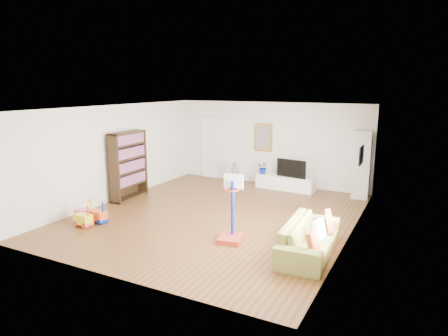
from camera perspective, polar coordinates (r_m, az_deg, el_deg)
The scene contains 25 objects.
floor at distance 10.18m, azimuth -1.04°, elevation -6.76°, with size 6.50×7.50×0.00m, color brown.
ceiling at distance 9.67m, azimuth -1.10°, elevation 8.60°, with size 6.50×7.50×0.00m, color white.
wall_back at distance 13.21m, azimuth 6.69°, elevation 3.48°, with size 6.50×0.00×2.70m, color silver.
wall_front at distance 6.86m, azimuth -16.15°, elevation -4.63°, with size 6.50×0.00×2.70m, color white.
wall_left at distance 11.71m, azimuth -15.22°, elevation 2.09°, with size 0.00×7.50×2.70m, color silver.
wall_right at distance 8.80m, azimuth 17.90°, elevation -1.17°, with size 0.00×7.50×2.70m, color silver.
navy_accent at distance 10.08m, azimuth 19.34°, elevation 3.21°, with size 0.01×3.20×1.70m, color black.
olive_wainscot at distance 10.35m, azimuth 18.83°, elevation -4.19°, with size 0.01×3.20×1.00m, color brown.
doorway at distance 13.99m, azimuth -0.70°, elevation 2.78°, with size 1.45×0.06×2.10m, color white.
painting_back at distance 13.24m, azimuth 5.63°, elevation 4.39°, with size 0.62×0.06×0.92m, color gold.
artwork_right at distance 10.33m, azimuth 19.03°, elevation 1.74°, with size 0.04×0.56×0.46m, color #7F3F8C.
media_console at distance 12.72m, azimuth 8.72°, elevation -2.11°, with size 1.85×0.46×0.43m, color white.
tall_cabinet at distance 12.14m, azimuth 19.10°, elevation 0.45°, with size 0.46×0.46×1.98m, color silver.
bookshelf at distance 11.76m, azimuth -13.50°, elevation 0.34°, with size 0.35×1.33×1.94m, color #302010.
sofa at distance 8.07m, azimuth 12.14°, elevation -9.66°, with size 2.20×0.86×0.64m, color olive.
basketball_hoop at distance 8.34m, azimuth 0.96°, elevation -5.88°, with size 0.48×0.59×1.41m, color #B02F22.
ride_on_yellow at distance 9.89m, azimuth -19.51°, elevation -6.36°, with size 0.41×0.25×0.55m, color yellow.
ride_on_orange at distance 10.03m, azimuth -17.57°, elevation -5.95°, with size 0.41×0.26×0.55m, color #E6511B.
ride_on_pink at distance 10.28m, azimuth -19.40°, elevation -5.66°, with size 0.41×0.25×0.55m, color #EB449C.
child at distance 12.92m, azimuth 1.50°, elevation -0.87°, with size 0.30×0.20×0.82m, color gray.
tv at distance 12.56m, azimuth 9.78°, elevation 0.00°, with size 0.97×0.13×0.56m, color black.
vase_plant at distance 12.89m, azimuth 5.64°, elevation 0.07°, with size 0.37×0.32×0.41m, color navy.
pillow_left at distance 7.40m, azimuth 12.62°, elevation -10.15°, with size 0.10×0.37×0.37m, color #BC4B20.
pillow_center at distance 7.97m, azimuth 13.48°, elevation -8.57°, with size 0.10×0.37×0.37m, color white.
pillow_right at distance 8.52m, azimuth 14.86°, elevation -7.31°, with size 0.11×0.40×0.40m, color #D15031.
Camera 1 is at (4.59, -8.50, 3.23)m, focal length 32.00 mm.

